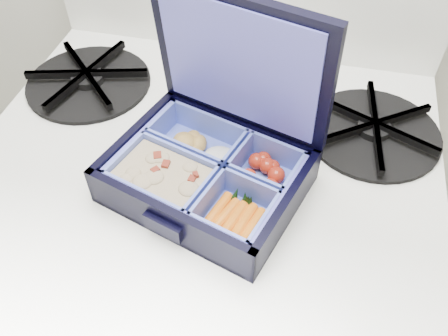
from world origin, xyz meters
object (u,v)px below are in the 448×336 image
(bento_box, at_px, (207,175))
(fork, at_px, (297,129))
(stove, at_px, (212,312))
(burner_grate, at_px, (374,127))

(bento_box, xyz_separation_m, fork, (0.09, 0.12, -0.02))
(stove, height_order, fork, fork)
(fork, bearing_deg, burner_grate, 56.33)
(bento_box, distance_m, fork, 0.15)
(stove, relative_size, burner_grate, 5.00)
(fork, bearing_deg, bento_box, -79.05)
(bento_box, height_order, burner_grate, bento_box)
(stove, distance_m, fork, 0.45)
(bento_box, relative_size, fork, 1.05)
(stove, distance_m, bento_box, 0.45)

